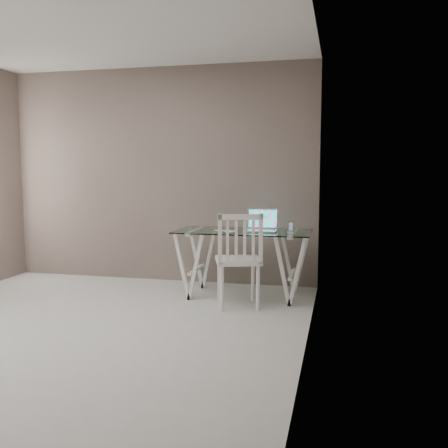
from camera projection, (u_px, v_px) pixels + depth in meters
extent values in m
plane|color=beige|center=(71.00, 335.00, 4.31)|extent=(4.50, 4.50, 0.00)
cube|color=white|center=(59.00, 11.00, 4.02)|extent=(4.00, 4.50, 0.02)
cube|color=#6F5F57|center=(160.00, 175.00, 6.34)|extent=(4.00, 0.02, 2.70)
cube|color=#6F5F57|center=(307.00, 179.00, 3.71)|extent=(0.02, 4.50, 2.70)
cube|color=silver|center=(243.00, 231.00, 5.55)|extent=(1.50, 0.70, 0.01)
cube|color=white|center=(196.00, 263.00, 5.71)|extent=(0.24, 0.62, 0.72)
cube|color=white|center=(292.00, 267.00, 5.46)|extent=(0.24, 0.62, 0.72)
cube|color=white|center=(238.00, 260.00, 5.18)|extent=(0.57, 0.57, 0.04)
cylinder|color=white|center=(222.00, 289.00, 5.02)|extent=(0.04, 0.04, 0.46)
cylinder|color=white|center=(258.00, 288.00, 5.05)|extent=(0.04, 0.04, 0.46)
cylinder|color=white|center=(219.00, 281.00, 5.38)|extent=(0.04, 0.04, 0.46)
cylinder|color=white|center=(253.00, 280.00, 5.41)|extent=(0.04, 0.04, 0.46)
cube|color=white|center=(240.00, 239.00, 4.95)|extent=(0.44, 0.17, 0.51)
cube|color=silver|center=(261.00, 231.00, 5.48)|extent=(0.35, 0.24, 0.02)
cube|color=#19D899|center=(263.00, 219.00, 5.60)|extent=(0.35, 0.06, 0.23)
cube|color=silver|center=(225.00, 231.00, 5.50)|extent=(0.26, 0.11, 0.01)
ellipsoid|color=white|center=(229.00, 232.00, 5.34)|extent=(0.10, 0.06, 0.03)
cube|color=white|center=(291.00, 232.00, 5.38)|extent=(0.06, 0.06, 0.01)
cube|color=black|center=(291.00, 226.00, 5.39)|extent=(0.05, 0.03, 0.10)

